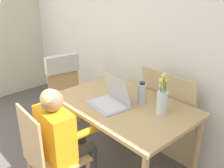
# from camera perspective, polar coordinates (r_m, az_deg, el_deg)

# --- Properties ---
(wall_back) EXTENTS (6.40, 0.05, 2.50)m
(wall_back) POSITION_cam_1_polar(r_m,az_deg,el_deg) (2.62, 8.29, 11.59)
(wall_back) COLOR white
(wall_back) RESTS_ON ground_plane
(dining_table) EXTENTS (1.18, 0.78, 0.73)m
(dining_table) POSITION_cam_1_polar(r_m,az_deg,el_deg) (2.28, 2.62, -6.26)
(dining_table) COLOR tan
(dining_table) RESTS_ON ground_plane
(chair_occupied) EXTENTS (0.42, 0.42, 0.89)m
(chair_occupied) POSITION_cam_1_polar(r_m,az_deg,el_deg) (2.14, -13.53, -15.31)
(chair_occupied) COLOR tan
(chair_occupied) RESTS_ON ground_plane
(chair_spare) EXTENTS (0.50, 0.47, 0.90)m
(chair_spare) POSITION_cam_1_polar(r_m,az_deg,el_deg) (3.08, -10.07, 0.52)
(chair_spare) COLOR tan
(chair_spare) RESTS_ON ground_plane
(person_seated) EXTENTS (0.37, 0.44, 1.01)m
(person_seated) POSITION_cam_1_polar(r_m,az_deg,el_deg) (2.08, -11.00, -10.50)
(person_seated) COLOR orange
(person_seated) RESTS_ON ground_plane
(laptop) EXTENTS (0.37, 0.30, 0.26)m
(laptop) POSITION_cam_1_polar(r_m,az_deg,el_deg) (2.20, -0.13, -3.03)
(laptop) COLOR #B2B2B7
(laptop) RESTS_ON dining_table
(flower_vase) EXTENTS (0.09, 0.09, 0.35)m
(flower_vase) POSITION_cam_1_polar(r_m,az_deg,el_deg) (2.07, 10.89, -3.10)
(flower_vase) COLOR silver
(flower_vase) RESTS_ON dining_table
(water_bottle) EXTENTS (0.08, 0.08, 0.19)m
(water_bottle) POSITION_cam_1_polar(r_m,az_deg,el_deg) (2.24, 6.50, -1.94)
(water_bottle) COLOR silver
(water_bottle) RESTS_ON dining_table
(cardboard_panel) EXTENTS (0.58, 0.15, 0.95)m
(cardboard_panel) POSITION_cam_1_polar(r_m,az_deg,el_deg) (2.58, 12.08, -7.37)
(cardboard_panel) COLOR tan
(cardboard_panel) RESTS_ON ground_plane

